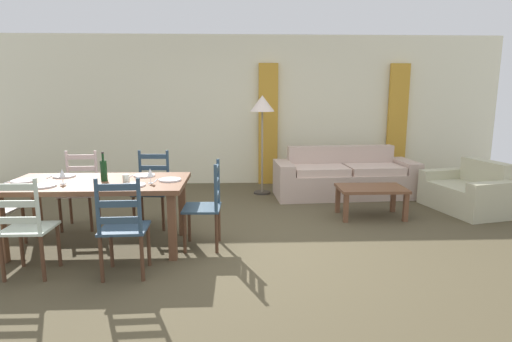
# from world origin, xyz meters

# --- Properties ---
(ground_plane) EXTENTS (9.60, 9.60, 0.02)m
(ground_plane) POSITION_xyz_m (0.00, 0.00, -0.01)
(ground_plane) COLOR #4E452F
(wall_far) EXTENTS (9.60, 0.16, 2.70)m
(wall_far) POSITION_xyz_m (0.00, 3.30, 1.35)
(wall_far) COLOR #ECE6C1
(wall_far) RESTS_ON ground_plane
(curtain_panel_left) EXTENTS (0.35, 0.08, 2.20)m
(curtain_panel_left) POSITION_xyz_m (0.51, 3.16, 1.10)
(curtain_panel_left) COLOR gold
(curtain_panel_left) RESTS_ON ground_plane
(curtain_panel_right) EXTENTS (0.35, 0.08, 2.20)m
(curtain_panel_right) POSITION_xyz_m (2.91, 3.16, 1.10)
(curtain_panel_right) COLOR gold
(curtain_panel_right) RESTS_ON ground_plane
(dining_table) EXTENTS (1.90, 0.96, 0.75)m
(dining_table) POSITION_xyz_m (-1.55, -0.04, 0.66)
(dining_table) COLOR brown
(dining_table) RESTS_ON ground_plane
(dining_chair_near_left) EXTENTS (0.42, 0.40, 0.96)m
(dining_chair_near_left) POSITION_xyz_m (-1.98, -0.76, 0.48)
(dining_chair_near_left) COLOR beige
(dining_chair_near_left) RESTS_ON ground_plane
(dining_chair_near_right) EXTENTS (0.43, 0.42, 0.96)m
(dining_chair_near_right) POSITION_xyz_m (-1.09, -0.80, 0.48)
(dining_chair_near_right) COLOR #2E4559
(dining_chair_near_right) RESTS_ON ground_plane
(dining_chair_far_left) EXTENTS (0.43, 0.41, 0.96)m
(dining_chair_far_left) POSITION_xyz_m (-2.03, 0.72, 0.48)
(dining_chair_far_left) COLOR beige
(dining_chair_far_left) RESTS_ON ground_plane
(dining_chair_far_right) EXTENTS (0.44, 0.42, 0.96)m
(dining_chair_far_right) POSITION_xyz_m (-1.13, 0.73, 0.48)
(dining_chair_far_right) COLOR #2B4458
(dining_chair_far_right) RESTS_ON ground_plane
(dining_chair_head_east) EXTENTS (0.41, 0.43, 0.96)m
(dining_chair_head_east) POSITION_xyz_m (-0.38, -0.07, 0.48)
(dining_chair_head_east) COLOR #2E4659
(dining_chair_head_east) RESTS_ON ground_plane
(dinner_plate_near_left) EXTENTS (0.24, 0.24, 0.02)m
(dinner_plate_near_left) POSITION_xyz_m (-2.00, -0.29, 0.76)
(dinner_plate_near_left) COLOR white
(dinner_plate_near_left) RESTS_ON dining_table
(fork_near_left) EXTENTS (0.03, 0.17, 0.01)m
(fork_near_left) POSITION_xyz_m (-2.15, -0.29, 0.75)
(fork_near_left) COLOR silver
(fork_near_left) RESTS_ON dining_table
(dinner_plate_near_right) EXTENTS (0.24, 0.24, 0.02)m
(dinner_plate_near_right) POSITION_xyz_m (-1.10, -0.29, 0.76)
(dinner_plate_near_right) COLOR white
(dinner_plate_near_right) RESTS_ON dining_table
(fork_near_right) EXTENTS (0.02, 0.17, 0.01)m
(fork_near_right) POSITION_xyz_m (-1.25, -0.29, 0.75)
(fork_near_right) COLOR silver
(fork_near_right) RESTS_ON dining_table
(dinner_plate_far_left) EXTENTS (0.24, 0.24, 0.02)m
(dinner_plate_far_left) POSITION_xyz_m (-2.00, 0.21, 0.76)
(dinner_plate_far_left) COLOR white
(dinner_plate_far_left) RESTS_ON dining_table
(fork_far_left) EXTENTS (0.03, 0.17, 0.01)m
(fork_far_left) POSITION_xyz_m (-2.15, 0.21, 0.75)
(fork_far_left) COLOR silver
(fork_far_left) RESTS_ON dining_table
(dinner_plate_far_right) EXTENTS (0.24, 0.24, 0.02)m
(dinner_plate_far_right) POSITION_xyz_m (-1.10, 0.21, 0.76)
(dinner_plate_far_right) COLOR white
(dinner_plate_far_right) RESTS_ON dining_table
(fork_far_right) EXTENTS (0.02, 0.17, 0.01)m
(fork_far_right) POSITION_xyz_m (-1.25, 0.21, 0.75)
(fork_far_right) COLOR silver
(fork_far_right) RESTS_ON dining_table
(dinner_plate_head_west) EXTENTS (0.24, 0.24, 0.02)m
(dinner_plate_head_west) POSITION_xyz_m (-2.33, -0.04, 0.76)
(dinner_plate_head_west) COLOR white
(dinner_plate_head_west) RESTS_ON dining_table
(fork_head_west) EXTENTS (0.03, 0.17, 0.01)m
(fork_head_west) POSITION_xyz_m (-2.48, -0.04, 0.75)
(fork_head_west) COLOR silver
(fork_head_west) RESTS_ON dining_table
(dinner_plate_head_east) EXTENTS (0.24, 0.24, 0.02)m
(dinner_plate_head_east) POSITION_xyz_m (-0.77, -0.04, 0.76)
(dinner_plate_head_east) COLOR white
(dinner_plate_head_east) RESTS_ON dining_table
(fork_head_east) EXTENTS (0.02, 0.17, 0.01)m
(fork_head_east) POSITION_xyz_m (-0.92, -0.04, 0.75)
(fork_head_east) COLOR silver
(fork_head_east) RESTS_ON dining_table
(wine_bottle) EXTENTS (0.07, 0.07, 0.32)m
(wine_bottle) POSITION_xyz_m (-1.48, -0.03, 0.87)
(wine_bottle) COLOR #143819
(wine_bottle) RESTS_ON dining_table
(wine_glass_near_left) EXTENTS (0.06, 0.06, 0.16)m
(wine_glass_near_left) POSITION_xyz_m (-1.86, -0.17, 0.86)
(wine_glass_near_left) COLOR white
(wine_glass_near_left) RESTS_ON dining_table
(wine_glass_near_right) EXTENTS (0.06, 0.06, 0.16)m
(wine_glass_near_right) POSITION_xyz_m (-0.95, -0.17, 0.86)
(wine_glass_near_right) COLOR white
(wine_glass_near_right) RESTS_ON dining_table
(coffee_cup_primary) EXTENTS (0.07, 0.07, 0.09)m
(coffee_cup_primary) POSITION_xyz_m (-1.22, -0.13, 0.80)
(coffee_cup_primary) COLOR beige
(coffee_cup_primary) RESTS_ON dining_table
(couch) EXTENTS (2.33, 0.94, 0.80)m
(couch) POSITION_xyz_m (1.71, 2.19, 0.29)
(couch) COLOR #BFA594
(couch) RESTS_ON ground_plane
(coffee_table) EXTENTS (0.90, 0.56, 0.42)m
(coffee_table) POSITION_xyz_m (1.78, 0.98, 0.36)
(coffee_table) COLOR brown
(coffee_table) RESTS_ON ground_plane
(armchair_upholstered) EXTENTS (1.04, 1.31, 0.72)m
(armchair_upholstered) POSITION_xyz_m (3.33, 1.24, 0.25)
(armchair_upholstered) COLOR #BBB795
(armchair_upholstered) RESTS_ON ground_plane
(standing_lamp) EXTENTS (0.40, 0.40, 1.64)m
(standing_lamp) POSITION_xyz_m (0.36, 2.38, 1.41)
(standing_lamp) COLOR #332D28
(standing_lamp) RESTS_ON ground_plane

